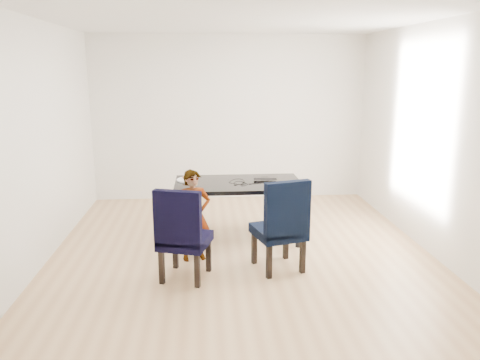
{
  "coord_description": "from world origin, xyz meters",
  "views": [
    {
      "loc": [
        -0.42,
        -5.25,
        2.16
      ],
      "look_at": [
        0.0,
        0.2,
        0.85
      ],
      "focal_mm": 35.0,
      "sensor_mm": 36.0,
      "label": 1
    }
  ],
  "objects": [
    {
      "name": "ceiling",
      "position": [
        0.0,
        0.0,
        2.71
      ],
      "size": [
        4.5,
        5.0,
        0.01
      ],
      "primitive_type": "cube",
      "color": "white",
      "rests_on": "wall_back"
    },
    {
      "name": "sandwich",
      "position": [
        -0.65,
        0.64,
        0.79
      ],
      "size": [
        0.14,
        0.07,
        0.06
      ],
      "primitive_type": "ellipsoid",
      "rotation": [
        0.0,
        0.0,
        -0.07
      ],
      "color": "#B87041",
      "rests_on": "plate"
    },
    {
      "name": "floor",
      "position": [
        0.0,
        0.0,
        -0.01
      ],
      "size": [
        4.5,
        5.0,
        0.01
      ],
      "primitive_type": "cube",
      "color": "tan",
      "rests_on": "ground"
    },
    {
      "name": "wall_front",
      "position": [
        0.0,
        -2.5,
        1.35
      ],
      "size": [
        4.5,
        0.01,
        2.7
      ],
      "primitive_type": "cube",
      "color": "silver",
      "rests_on": "ground"
    },
    {
      "name": "chair_left",
      "position": [
        -0.64,
        -0.63,
        0.5
      ],
      "size": [
        0.61,
        0.62,
        1.0
      ],
      "primitive_type": "cube",
      "rotation": [
        0.0,
        0.0,
        -0.3
      ],
      "color": "black",
      "rests_on": "floor"
    },
    {
      "name": "wall_right",
      "position": [
        2.25,
        0.0,
        1.35
      ],
      "size": [
        0.01,
        5.0,
        2.7
      ],
      "primitive_type": "cube",
      "color": "silver",
      "rests_on": "ground"
    },
    {
      "name": "chair_right",
      "position": [
        0.37,
        -0.47,
        0.52
      ],
      "size": [
        0.62,
        0.63,
        1.04
      ],
      "primitive_type": "cube",
      "rotation": [
        0.0,
        0.0,
        0.28
      ],
      "color": "black",
      "rests_on": "floor"
    },
    {
      "name": "dining_table",
      "position": [
        0.0,
        0.5,
        0.38
      ],
      "size": [
        1.6,
        0.9,
        0.75
      ],
      "primitive_type": "cube",
      "color": "black",
      "rests_on": "floor"
    },
    {
      "name": "wall_left",
      "position": [
        -2.25,
        0.0,
        1.35
      ],
      "size": [
        0.01,
        5.0,
        2.7
      ],
      "primitive_type": "cube",
      "color": "white",
      "rests_on": "ground"
    },
    {
      "name": "plate",
      "position": [
        -0.65,
        0.65,
        0.76
      ],
      "size": [
        0.3,
        0.3,
        0.02
      ],
      "primitive_type": "cylinder",
      "rotation": [
        0.0,
        0.0,
        -0.07
      ],
      "color": "white",
      "rests_on": "dining_table"
    },
    {
      "name": "child",
      "position": [
        -0.55,
        -0.15,
        0.53
      ],
      "size": [
        0.43,
        0.34,
        1.06
      ],
      "primitive_type": "imported",
      "rotation": [
        0.0,
        0.0,
        0.24
      ],
      "color": "orange",
      "rests_on": "floor"
    },
    {
      "name": "wall_back",
      "position": [
        0.0,
        2.5,
        1.35
      ],
      "size": [
        4.5,
        0.01,
        2.7
      ],
      "primitive_type": "cube",
      "color": "white",
      "rests_on": "ground"
    },
    {
      "name": "laptop",
      "position": [
        0.36,
        0.6,
        0.76
      ],
      "size": [
        0.31,
        0.21,
        0.02
      ],
      "primitive_type": "imported",
      "rotation": [
        0.0,
        0.0,
        3.06
      ],
      "color": "black",
      "rests_on": "dining_table"
    },
    {
      "name": "cable_tangle",
      "position": [
        0.02,
        0.38,
        0.75
      ],
      "size": [
        0.18,
        0.18,
        0.01
      ],
      "primitive_type": "torus",
      "rotation": [
        0.0,
        0.0,
        0.1
      ],
      "color": "black",
      "rests_on": "dining_table"
    }
  ]
}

